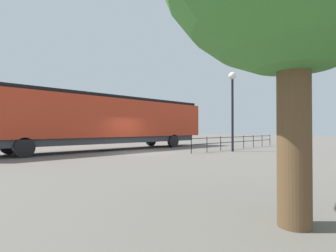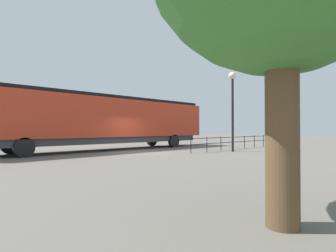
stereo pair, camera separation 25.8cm
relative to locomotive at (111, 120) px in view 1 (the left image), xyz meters
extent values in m
plane|color=#666059|center=(3.33, 0.24, -2.26)|extent=(120.00, 120.00, 0.00)
cube|color=red|center=(0.00, -0.58, 0.12)|extent=(3.18, 18.35, 2.76)
cube|color=black|center=(0.00, 7.28, -0.29)|extent=(3.05, 2.64, 1.93)
cube|color=black|center=(0.00, -0.58, 1.62)|extent=(2.86, 17.62, 0.24)
cube|color=#38383D|center=(0.00, -0.58, -1.48)|extent=(2.86, 16.88, 0.45)
cylinder|color=black|center=(-1.44, 5.30, -1.71)|extent=(0.30, 1.10, 1.10)
cylinder|color=black|center=(1.44, 5.30, -1.71)|extent=(0.30, 1.10, 1.10)
cylinder|color=black|center=(-1.44, -6.45, -1.71)|extent=(0.30, 1.10, 1.10)
cylinder|color=black|center=(1.44, -6.45, -1.71)|extent=(0.30, 1.10, 1.10)
cylinder|color=black|center=(7.36, 5.11, 0.31)|extent=(0.16, 0.16, 5.13)
sphere|color=silver|center=(7.36, 5.11, 3.04)|extent=(0.53, 0.53, 0.53)
cube|color=black|center=(6.31, 7.71, -1.31)|extent=(0.04, 11.69, 0.04)
cube|color=black|center=(6.31, 7.71, -1.69)|extent=(0.04, 11.69, 0.04)
cylinder|color=black|center=(6.31, 1.87, -1.74)|extent=(0.05, 0.05, 1.03)
cylinder|color=black|center=(6.31, 3.54, -1.74)|extent=(0.05, 0.05, 1.03)
cylinder|color=black|center=(6.31, 5.21, -1.74)|extent=(0.05, 0.05, 1.03)
cylinder|color=black|center=(6.31, 6.88, -1.74)|extent=(0.05, 0.05, 1.03)
cylinder|color=black|center=(6.31, 8.55, -1.74)|extent=(0.05, 0.05, 1.03)
cylinder|color=black|center=(6.31, 10.22, -1.74)|extent=(0.05, 0.05, 1.03)
cylinder|color=black|center=(6.31, 11.89, -1.74)|extent=(0.05, 0.05, 1.03)
cylinder|color=black|center=(6.31, 13.56, -1.74)|extent=(0.05, 0.05, 1.03)
cylinder|color=brown|center=(15.56, -6.69, -0.75)|extent=(0.51, 0.51, 3.00)
camera|label=1|loc=(17.08, -11.07, -0.72)|focal=28.12mm
camera|label=2|loc=(17.26, -10.88, -0.72)|focal=28.12mm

